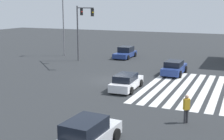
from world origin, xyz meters
The scene contains 9 objects.
ground_plane centered at (0.00, 0.00, 0.00)m, with size 116.31×116.31×0.00m, color #2B2D30.
crosswalk_markings centered at (0.00, -7.65, 0.00)m, with size 12.29×8.20×0.01m.
traffic_signal_mast centered at (7.10, 7.10, 5.02)m, with size 4.71×4.71×7.02m.
car_0 centered at (13.23, 3.72, 0.68)m, with size 4.79×2.24×1.52m.
car_1 centered at (5.14, -4.81, 0.69)m, with size 4.56×2.08×1.45m.
car_3 centered at (-13.76, -4.63, 0.74)m, with size 4.31×2.17×1.58m.
car_4 centered at (-2.42, -2.38, 0.65)m, with size 4.51×2.06×1.36m.
pedestrian centered at (-8.33, -8.47, 1.00)m, with size 0.41×0.41×1.77m.
street_light_pole_b centered at (11.34, 12.35, 5.00)m, with size 0.80×0.36×8.39m.
Camera 1 is at (-26.49, -11.46, 6.93)m, focal length 50.00 mm.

